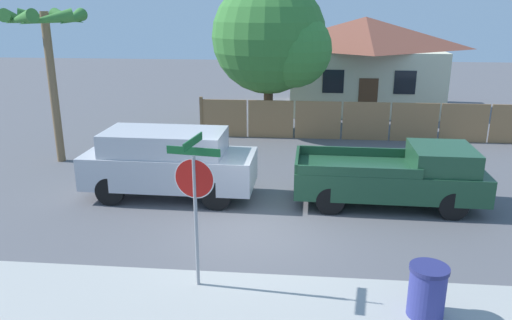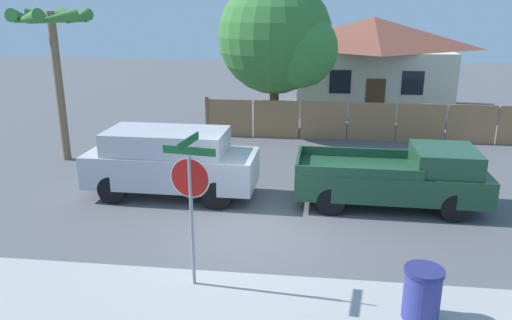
{
  "view_description": "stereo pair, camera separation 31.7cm",
  "coord_description": "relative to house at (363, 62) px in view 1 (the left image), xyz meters",
  "views": [
    {
      "loc": [
        1.12,
        -11.06,
        5.27
      ],
      "look_at": [
        -0.01,
        0.73,
        1.6
      ],
      "focal_mm": 35.0,
      "sensor_mm": 36.0,
      "label": 1
    },
    {
      "loc": [
        1.44,
        -11.03,
        5.27
      ],
      "look_at": [
        -0.01,
        0.73,
        1.6
      ],
      "focal_mm": 35.0,
      "sensor_mm": 36.0,
      "label": 2
    }
  ],
  "objects": [
    {
      "name": "ground_plane",
      "position": [
        -4.17,
        -15.68,
        -2.45
      ],
      "size": [
        80.0,
        80.0,
        0.0
      ],
      "primitive_type": "plane",
      "color": "#56565B"
    },
    {
      "name": "palm_tree",
      "position": [
        -11.55,
        -10.57,
        2.0
      ],
      "size": [
        2.58,
        2.78,
        5.2
      ],
      "color": "brown",
      "rests_on": "ground"
    },
    {
      "name": "oak_tree",
      "position": [
        -4.34,
        -5.53,
        1.48
      ],
      "size": [
        5.0,
        4.76,
        6.42
      ],
      "color": "brown",
      "rests_on": "ground"
    },
    {
      "name": "wooden_fence",
      "position": [
        -0.5,
        -6.59,
        -1.67
      ],
      "size": [
        13.68,
        0.12,
        1.67
      ],
      "color": "#997047",
      "rests_on": "ground"
    },
    {
      "name": "stop_sign",
      "position": [
        -5.02,
        -18.2,
        -0.41
      ],
      "size": [
        1.03,
        0.92,
        3.0
      ],
      "rotation": [
        0.0,
        0.0,
        -0.15
      ],
      "color": "gray",
      "rests_on": "ground"
    },
    {
      "name": "trash_bin",
      "position": [
        -0.79,
        -18.82,
        -1.97
      ],
      "size": [
        0.68,
        0.68,
        0.96
      ],
      "color": "navy",
      "rests_on": "ground"
    },
    {
      "name": "orange_pickup",
      "position": [
        -0.47,
        -13.57,
        -1.62
      ],
      "size": [
        5.08,
        2.08,
        1.68
      ],
      "rotation": [
        0.0,
        0.0,
        -0.02
      ],
      "color": "#1E472D",
      "rests_on": "ground"
    },
    {
      "name": "red_suv",
      "position": [
        -6.8,
        -13.56,
        -1.4
      ],
      "size": [
        4.83,
        1.95,
        1.94
      ],
      "rotation": [
        0.0,
        0.0,
        -0.02
      ],
      "color": "#B7B7BC",
      "rests_on": "ground"
    },
    {
      "name": "house",
      "position": [
        0.0,
        0.0,
        0.0
      ],
      "size": [
        8.01,
        6.0,
        4.74
      ],
      "color": "beige",
      "rests_on": "ground"
    },
    {
      "name": "sidewalk_strip",
      "position": [
        -4.17,
        -19.28,
        -2.45
      ],
      "size": [
        36.0,
        3.2,
        0.01
      ],
      "color": "#A3A39E",
      "rests_on": "ground"
    }
  ]
}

